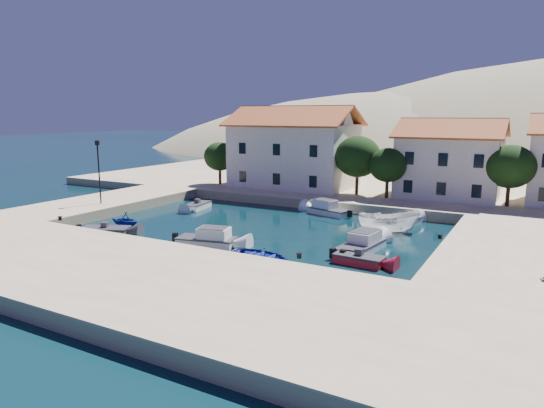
{
  "coord_description": "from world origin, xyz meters",
  "views": [
    {
      "loc": [
        20.57,
        -25.16,
        9.76
      ],
      "look_at": [
        0.22,
        11.3,
        2.0
      ],
      "focal_mm": 32.0,
      "sensor_mm": 36.0,
      "label": 1
    }
  ],
  "objects": [
    {
      "name": "ground",
      "position": [
        0.0,
        0.0,
        0.0
      ],
      "size": [
        400.0,
        400.0,
        0.0
      ],
      "primitive_type": "plane",
      "color": "black",
      "rests_on": "ground"
    },
    {
      "name": "quay_south",
      "position": [
        0.0,
        -6.0,
        0.5
      ],
      "size": [
        52.0,
        12.0,
        1.0
      ],
      "primitive_type": "cube",
      "color": "tan",
      "rests_on": "ground"
    },
    {
      "name": "quay_east",
      "position": [
        20.5,
        10.0,
        0.5
      ],
      "size": [
        11.0,
        20.0,
        1.0
      ],
      "primitive_type": "cube",
      "color": "tan",
      "rests_on": "ground"
    },
    {
      "name": "quay_west",
      "position": [
        -19.0,
        10.0,
        0.5
      ],
      "size": [
        8.0,
        20.0,
        1.0
      ],
      "primitive_type": "cube",
      "color": "tan",
      "rests_on": "ground"
    },
    {
      "name": "quay_north",
      "position": [
        2.0,
        38.0,
        0.5
      ],
      "size": [
        80.0,
        36.0,
        1.0
      ],
      "primitive_type": "cube",
      "color": "tan",
      "rests_on": "ground"
    },
    {
      "name": "hills",
      "position": [
        20.64,
        123.62,
        -23.4
      ],
      "size": [
        254.0,
        176.0,
        99.0
      ],
      "color": "tan",
      "rests_on": "ground"
    },
    {
      "name": "building_left",
      "position": [
        -6.0,
        28.0,
        5.94
      ],
      "size": [
        14.7,
        9.45,
        9.7
      ],
      "color": "beige",
      "rests_on": "quay_north"
    },
    {
      "name": "building_mid",
      "position": [
        12.0,
        29.0,
        5.22
      ],
      "size": [
        10.5,
        8.4,
        8.3
      ],
      "color": "beige",
      "rests_on": "quay_north"
    },
    {
      "name": "trees",
      "position": [
        4.51,
        25.46,
        4.84
      ],
      "size": [
        37.3,
        5.3,
        6.45
      ],
      "color": "#382314",
      "rests_on": "quay_north"
    },
    {
      "name": "lamppost",
      "position": [
        -17.5,
        8.0,
        4.75
      ],
      "size": [
        0.35,
        0.25,
        6.22
      ],
      "color": "black",
      "rests_on": "quay_west"
    },
    {
      "name": "bollards",
      "position": [
        2.8,
        3.87,
        1.15
      ],
      "size": [
        29.36,
        9.56,
        0.3
      ],
      "color": "black",
      "rests_on": "ground"
    },
    {
      "name": "motorboat_grey_sw",
      "position": [
        -10.28,
        1.95,
        0.29
      ],
      "size": [
        4.22,
        3.14,
        1.25
      ],
      "rotation": [
        0.0,
        0.0,
        0.42
      ],
      "color": "#37363B",
      "rests_on": "ground"
    },
    {
      "name": "cabin_cruiser_south",
      "position": [
        -0.99,
        3.31,
        0.48
      ],
      "size": [
        4.74,
        2.87,
        1.6
      ],
      "rotation": [
        0.0,
        0.0,
        0.24
      ],
      "color": "white",
      "rests_on": "ground"
    },
    {
      "name": "rowboat_south",
      "position": [
        4.48,
        1.94,
        0.0
      ],
      "size": [
        4.7,
        3.5,
        0.93
      ],
      "primitive_type": "imported",
      "rotation": [
        0.0,
        0.0,
        1.51
      ],
      "color": "navy",
      "rests_on": "ground"
    },
    {
      "name": "motorboat_red_se",
      "position": [
        10.61,
        4.5,
        0.3
      ],
      "size": [
        3.36,
        1.64,
        1.25
      ],
      "rotation": [
        0.0,
        0.0,
        -0.05
      ],
      "color": "maroon",
      "rests_on": "ground"
    },
    {
      "name": "cabin_cruiser_east",
      "position": [
        9.74,
        7.4,
        0.48
      ],
      "size": [
        2.46,
        4.99,
        1.6
      ],
      "rotation": [
        0.0,
        0.0,
        1.46
      ],
      "color": "white",
      "rests_on": "ground"
    },
    {
      "name": "boat_east",
      "position": [
        9.88,
        14.07,
        0.0
      ],
      "size": [
        5.54,
        4.27,
        2.02
      ],
      "primitive_type": "imported",
      "rotation": [
        0.0,
        0.0,
        2.08
      ],
      "color": "white",
      "rests_on": "ground"
    },
    {
      "name": "motorboat_white_ne",
      "position": [
        10.32,
        17.15,
        0.29
      ],
      "size": [
        2.55,
        4.09,
        1.25
      ],
      "rotation": [
        0.0,
        0.0,
        1.35
      ],
      "color": "white",
      "rests_on": "ground"
    },
    {
      "name": "rowboat_west",
      "position": [
        -11.08,
        4.89,
        0.0
      ],
      "size": [
        3.05,
        2.69,
        1.5
      ],
      "primitive_type": "imported",
      "rotation": [
        0.0,
        0.0,
        -1.48
      ],
      "color": "navy",
      "rests_on": "ground"
    },
    {
      "name": "motorboat_white_west",
      "position": [
        -10.49,
        14.49,
        0.3
      ],
      "size": [
        2.08,
        3.7,
        1.25
      ],
      "rotation": [
        0.0,
        0.0,
        -1.41
      ],
      "color": "white",
      "rests_on": "ground"
    },
    {
      "name": "cabin_cruiser_north",
      "position": [
        2.69,
        18.46,
        0.48
      ],
      "size": [
        4.64,
        2.98,
        1.6
      ],
      "rotation": [
        0.0,
        0.0,
        2.85
      ],
      "color": "white",
      "rests_on": "ground"
    }
  ]
}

